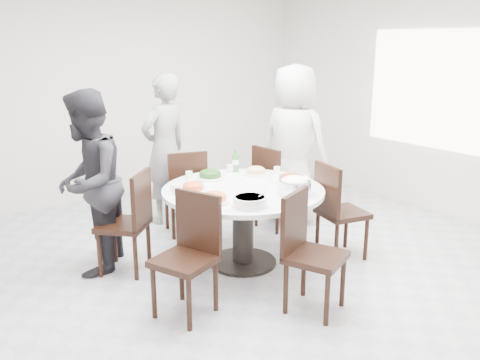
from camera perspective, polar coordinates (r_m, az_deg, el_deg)
floor at (r=4.76m, az=0.19°, el=-10.41°), size 6.00×6.00×0.01m
wall_back at (r=6.97m, az=-14.59°, el=9.40°), size 6.00×0.01×2.80m
wall_right at (r=6.55m, az=22.26°, el=8.39°), size 0.01×6.00×2.80m
window at (r=6.52m, az=22.26°, el=9.25°), size 0.04×2.20×1.40m
dining_table at (r=4.81m, az=0.35°, el=-5.24°), size 1.50×1.50×0.75m
chair_ne at (r=5.75m, az=4.26°, el=-0.77°), size 0.46×0.46×0.95m
chair_n at (r=5.59m, az=-6.26°, el=-1.27°), size 0.52×0.52×0.95m
chair_nw at (r=4.75m, az=-13.00°, el=-4.65°), size 0.59×0.59×0.95m
chair_sw at (r=3.93m, az=-6.30°, el=-8.69°), size 0.55×0.55×0.95m
chair_s at (r=4.01m, az=8.53°, el=-8.24°), size 0.55×0.55×0.95m
chair_se at (r=5.04m, az=11.46°, el=-3.39°), size 0.50×0.50×0.95m
diner_right at (r=5.89m, az=6.06°, el=3.98°), size 0.80×1.02×1.82m
diner_middle at (r=5.91m, az=-8.43°, el=3.45°), size 0.71×0.56×1.73m
diner_left at (r=4.75m, az=-16.67°, el=-0.33°), size 0.99×1.03×1.67m
dish_greens at (r=5.01m, az=-3.37°, el=0.50°), size 0.28×0.28×0.07m
dish_pale at (r=5.14m, az=1.79°, el=0.87°), size 0.24×0.24×0.06m
dish_orange at (r=4.60m, az=-5.29°, el=-0.93°), size 0.25×0.25×0.07m
dish_redbrown at (r=4.86m, az=5.69°, el=-0.01°), size 0.28×0.28×0.07m
dish_tofu at (r=4.28m, az=-2.90°, el=-2.12°), size 0.26×0.26×0.07m
rice_bowl at (r=4.53m, az=6.18°, el=-0.86°), size 0.29×0.29×0.12m
soup_bowl at (r=4.18m, az=1.12°, el=-2.44°), size 0.28×0.28×0.09m
beverage_bottle at (r=5.27m, az=-0.50°, el=2.22°), size 0.07×0.07×0.24m
tea_cups at (r=5.18m, az=-3.68°, el=1.04°), size 0.07×0.07×0.08m
chopsticks at (r=5.23m, az=-4.47°, el=0.79°), size 0.24×0.04×0.01m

